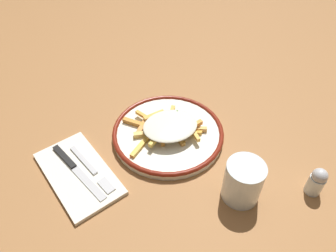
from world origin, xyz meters
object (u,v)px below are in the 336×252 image
Objects in this scene: fries_heap at (167,127)px; salt_shaker at (317,181)px; plate at (168,133)px; knife at (73,167)px; napkin at (78,173)px; fork at (91,168)px; water_glass at (243,181)px.

salt_shaker is at bearing 113.06° from fries_heap.
knife is at bearing -13.29° from plate.
plate is 1.24× the size of napkin.
plate is 0.37m from salt_shaker.
fork is (0.21, -0.03, -0.03)m from fries_heap.
salt_shaker is (-0.14, 0.34, -0.00)m from fries_heap.
knife reaches higher than napkin.
plate is 0.22m from fork.
knife is 2.84× the size of salt_shaker.
fries_heap is 1.00× the size of knife.
knife is 0.56m from salt_shaker.
plate is 2.95× the size of water_glass.
water_glass is (-0.25, 0.28, 0.04)m from napkin.
fries_heap is at bearing 165.70° from knife.
knife is at bearing -14.30° from fries_heap.
water_glass reaches higher than fries_heap.
salt_shaker reaches higher than napkin.
knife is at bearing -86.23° from napkin.
water_glass is at bearing 131.59° from napkin.
plate is 1.67× the size of fork.
fries_heap reaches higher than knife.
knife is (0.03, -0.03, 0.00)m from fork.
napkin is 0.02m from knife.
napkin is at bearing -9.11° from plate.
fork is at bearing -7.12° from plate.
salt_shaker reaches higher than fries_heap.
plate is at bearing -67.83° from salt_shaker.
fries_heap reaches higher than fork.
fork is 0.04m from knife.
fries_heap is 1.19× the size of fork.
fries_heap is 0.37m from salt_shaker.
napkin is at bearing -48.41° from water_glass.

